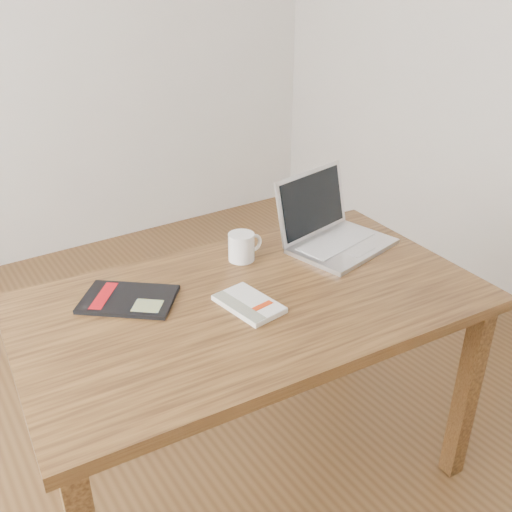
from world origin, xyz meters
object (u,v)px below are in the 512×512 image
white_guidebook (249,304)px  coffee_mug (242,246)px  laptop (332,230)px  desk (253,321)px  black_guidebook (128,299)px

white_guidebook → coffee_mug: bearing=53.6°
white_guidebook → laptop: laptop is taller
desk → laptop: (0.44, 0.15, 0.14)m
white_guidebook → laptop: 0.52m
black_guidebook → coffee_mug: 0.44m
desk → laptop: 0.49m
black_guidebook → laptop: laptop is taller
desk → coffee_mug: 0.29m
white_guidebook → coffee_mug: (0.15, 0.27, 0.04)m
laptop → coffee_mug: size_ratio=3.17×
desk → black_guidebook: black_guidebook is taller
black_guidebook → coffee_mug: size_ratio=2.52×
desk → laptop: size_ratio=3.56×
white_guidebook → laptop: size_ratio=0.54×
white_guidebook → black_guidebook: white_guidebook is taller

